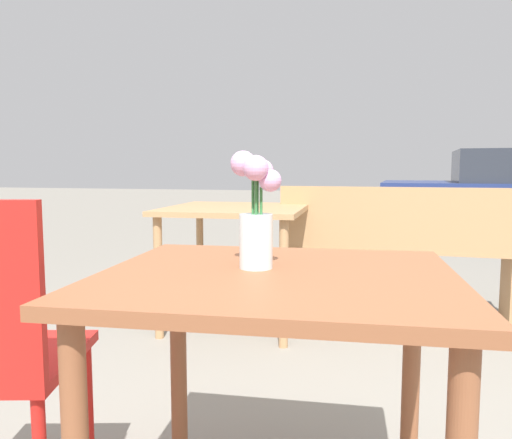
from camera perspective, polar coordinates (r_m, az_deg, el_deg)
table_front at (r=1.19m, az=2.43°, el=-11.64°), size 0.86×0.78×0.73m
flower_vase at (r=1.18m, az=0.02°, el=0.44°), size 0.12×0.12×0.28m
bench_near at (r=3.37m, az=15.82°, el=-3.07°), size 1.52×0.40×0.85m
table_back at (r=3.08m, az=-2.33°, el=-0.47°), size 0.87×0.90×0.73m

